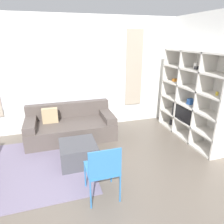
% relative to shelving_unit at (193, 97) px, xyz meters
% --- Properties ---
extents(wall_back, '(6.78, 0.11, 2.70)m').
position_rel_shelving_unit_xyz_m(wall_back, '(-2.61, 1.32, 0.39)').
color(wall_back, white).
rests_on(wall_back, ground_plane).
extents(wall_right, '(0.07, 4.26, 2.70)m').
position_rel_shelving_unit_xyz_m(wall_right, '(0.21, -0.25, 0.39)').
color(wall_right, white).
rests_on(wall_right, ground_plane).
extents(area_rug, '(2.31, 2.01, 0.01)m').
position_rel_shelving_unit_xyz_m(area_rug, '(-3.55, -0.23, -0.96)').
color(area_rug, slate).
rests_on(area_rug, ground_plane).
extents(shelving_unit, '(0.41, 1.96, 1.95)m').
position_rel_shelving_unit_xyz_m(shelving_unit, '(0.00, 0.00, 0.00)').
color(shelving_unit, silver).
rests_on(shelving_unit, ground_plane).
extents(couch_main, '(1.95, 0.97, 0.74)m').
position_rel_shelving_unit_xyz_m(couch_main, '(-2.65, 0.79, -0.70)').
color(couch_main, '#564C47').
rests_on(couch_main, ground_plane).
extents(ottoman, '(0.65, 0.64, 0.40)m').
position_rel_shelving_unit_xyz_m(ottoman, '(-2.63, -0.32, -0.76)').
color(ottoman, '#47474C').
rests_on(ottoman, ground_plane).
extents(folding_chair, '(0.44, 0.46, 0.86)m').
position_rel_shelving_unit_xyz_m(folding_chair, '(-2.41, -1.31, -0.45)').
color(folding_chair, '#3375B7').
rests_on(folding_chair, ground_plane).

